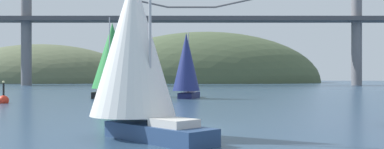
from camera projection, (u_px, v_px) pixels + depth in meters
ground_plane at (191, 128)px, 25.42m from camera, size 360.00×360.00×0.00m
headland_left at (43, 83)px, 160.56m from camera, size 69.15×44.00×28.02m
headland_center at (206, 83)px, 160.41m from camera, size 84.11×44.00×37.09m
suspension_bridge at (193, 17)px, 120.40m from camera, size 126.87×6.00×38.61m
sailboat_green_sail at (113, 58)px, 61.26m from camera, size 5.79×9.71×10.86m
sailboat_white_mainsail at (136, 50)px, 21.74m from camera, size 7.21×7.37×8.30m
sailboat_navy_sail at (188, 65)px, 55.76m from camera, size 4.05×7.03×8.48m
channel_buoy at (5, 100)px, 46.71m from camera, size 1.10×1.10×2.64m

